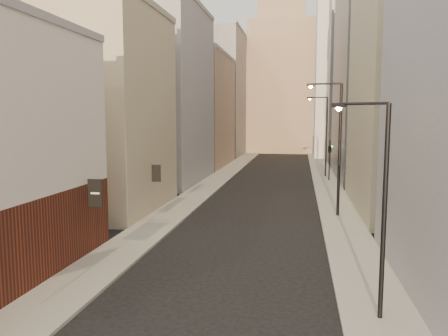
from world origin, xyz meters
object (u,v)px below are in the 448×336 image
Objects in this scene: clock_tower at (281,72)px; streetlamp_far at (324,132)px; white_tower at (338,58)px; streetlamp_near at (379,198)px; streetlamp_mid at (336,141)px; traffic_light_right at (330,149)px.

streetlamp_far is at bearing -80.22° from clock_tower.
white_tower is 4.08× the size of streetlamp_far.
streetlamp_mid is at bearing 113.58° from streetlamp_near.
streetlamp_near is 0.80× the size of streetlamp_mid.
clock_tower is 4.41× the size of streetlamp_mid.
clock_tower reaches higher than white_tower.
streetlamp_far is (0.33, 22.64, -0.01)m from streetlamp_mid.
clock_tower is 49.05m from traffic_light_right.
streetlamp_near is at bearing -93.11° from white_tower.
streetlamp_mid reaches higher than streetlamp_far.
traffic_light_right is at bearing 94.03° from streetlamp_mid.
traffic_light_right is (0.48, -3.53, -1.87)m from streetlamp_far.
streetlamp_near is at bearing 73.75° from traffic_light_right.
streetlamp_near is 40.03m from streetlamp_far.
white_tower is at bearing -51.84° from clock_tower.
streetlamp_far reaches higher than traffic_light_right.
clock_tower is at bearing 117.95° from streetlamp_near.
clock_tower is 84.24m from streetlamp_near.
streetlamp_mid is at bearing -94.37° from white_tower.
streetlamp_mid is 2.03× the size of traffic_light_right.
streetlamp_mid reaches higher than streetlamp_near.
streetlamp_far is at bearing -97.58° from traffic_light_right.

